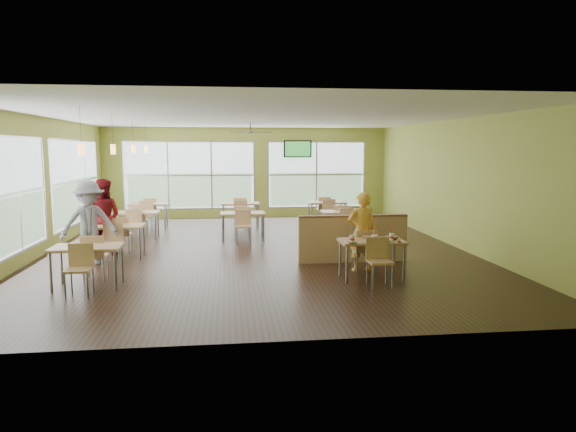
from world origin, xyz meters
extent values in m
plane|color=black|center=(0.00, 0.00, 0.00)|extent=(12.00, 12.00, 0.00)
plane|color=white|center=(0.00, 0.00, 3.20)|extent=(12.00, 12.00, 0.00)
cube|color=#9BA844|center=(0.00, 6.00, 1.60)|extent=(10.00, 0.04, 3.20)
cube|color=#9BA844|center=(0.00, -6.00, 1.60)|extent=(10.00, 0.04, 3.20)
cube|color=#9BA844|center=(-5.00, 0.00, 1.60)|extent=(0.04, 12.00, 3.20)
cube|color=#9BA844|center=(5.00, 0.00, 1.60)|extent=(0.04, 12.00, 3.20)
cube|color=white|center=(-4.98, -2.00, 1.53)|extent=(0.02, 4.50, 2.35)
cube|color=white|center=(-4.98, 3.00, 1.53)|extent=(0.02, 4.50, 2.35)
cube|color=white|center=(-2.00, 5.98, 1.53)|extent=(4.50, 0.02, 2.35)
cube|color=white|center=(2.50, 5.98, 1.53)|extent=(3.50, 0.02, 2.35)
cube|color=#B7BABC|center=(-4.97, 0.50, 0.35)|extent=(0.04, 9.40, 0.05)
cube|color=#B7BABC|center=(0.25, 5.97, 0.35)|extent=(8.00, 0.04, 0.05)
cube|color=tan|center=(2.00, -3.00, 0.73)|extent=(1.20, 0.70, 0.04)
cube|color=brown|center=(2.00, -3.00, 0.70)|extent=(1.22, 0.71, 0.01)
cylinder|color=slate|center=(1.46, -3.29, 0.35)|extent=(0.05, 0.05, 0.71)
cylinder|color=slate|center=(2.54, -3.29, 0.35)|extent=(0.05, 0.05, 0.71)
cylinder|color=slate|center=(1.46, -2.71, 0.35)|extent=(0.05, 0.05, 0.71)
cylinder|color=slate|center=(2.54, -2.71, 0.35)|extent=(0.05, 0.05, 0.71)
cube|color=tan|center=(2.00, -2.45, 0.45)|extent=(0.42, 0.42, 0.04)
cube|color=tan|center=(2.00, -2.26, 0.67)|extent=(0.42, 0.04, 0.40)
cube|color=tan|center=(2.00, -3.55, 0.45)|extent=(0.42, 0.42, 0.04)
cube|color=tan|center=(2.00, -3.74, 0.67)|extent=(0.42, 0.04, 0.40)
cube|color=tan|center=(2.00, -1.55, 0.50)|extent=(2.40, 0.12, 1.00)
cube|color=brown|center=(2.00, -1.55, 1.02)|extent=(2.40, 0.14, 0.04)
cube|color=tan|center=(-3.20, -3.00, 0.73)|extent=(1.20, 0.70, 0.04)
cube|color=brown|center=(-3.20, -3.00, 0.70)|extent=(1.22, 0.71, 0.01)
cylinder|color=slate|center=(-3.74, -3.29, 0.35)|extent=(0.05, 0.05, 0.71)
cylinder|color=slate|center=(-2.66, -3.29, 0.35)|extent=(0.05, 0.05, 0.71)
cylinder|color=slate|center=(-3.74, -2.71, 0.35)|extent=(0.05, 0.05, 0.71)
cylinder|color=slate|center=(-2.66, -2.71, 0.35)|extent=(0.05, 0.05, 0.71)
cube|color=tan|center=(-3.20, -2.45, 0.45)|extent=(0.42, 0.42, 0.04)
cube|color=tan|center=(-3.20, -2.26, 0.67)|extent=(0.42, 0.04, 0.40)
cube|color=tan|center=(-3.20, -3.55, 0.45)|extent=(0.42, 0.42, 0.04)
cube|color=tan|center=(-3.20, -3.74, 0.67)|extent=(0.42, 0.04, 0.40)
cube|color=tan|center=(-3.20, -0.50, 0.73)|extent=(1.20, 0.70, 0.04)
cube|color=brown|center=(-3.20, -0.50, 0.70)|extent=(1.22, 0.71, 0.01)
cylinder|color=slate|center=(-3.74, -0.79, 0.35)|extent=(0.05, 0.05, 0.71)
cylinder|color=slate|center=(-2.66, -0.79, 0.35)|extent=(0.05, 0.05, 0.71)
cylinder|color=slate|center=(-3.74, -0.21, 0.35)|extent=(0.05, 0.05, 0.71)
cylinder|color=slate|center=(-2.66, -0.21, 0.35)|extent=(0.05, 0.05, 0.71)
cube|color=tan|center=(-3.20, 0.05, 0.45)|extent=(0.42, 0.42, 0.04)
cube|color=tan|center=(-3.20, 0.24, 0.67)|extent=(0.42, 0.04, 0.40)
cube|color=tan|center=(-3.20, -1.05, 0.45)|extent=(0.42, 0.42, 0.04)
cube|color=tan|center=(-3.20, -1.24, 0.67)|extent=(0.42, 0.04, 0.40)
cube|color=tan|center=(-3.20, 2.00, 0.73)|extent=(1.20, 0.70, 0.04)
cube|color=brown|center=(-3.20, 2.00, 0.70)|extent=(1.22, 0.71, 0.01)
cylinder|color=slate|center=(-3.74, 1.71, 0.35)|extent=(0.05, 0.05, 0.71)
cylinder|color=slate|center=(-2.66, 1.71, 0.35)|extent=(0.05, 0.05, 0.71)
cylinder|color=slate|center=(-3.74, 2.29, 0.35)|extent=(0.05, 0.05, 0.71)
cylinder|color=slate|center=(-2.66, 2.29, 0.35)|extent=(0.05, 0.05, 0.71)
cube|color=tan|center=(-3.20, 2.55, 0.45)|extent=(0.42, 0.42, 0.04)
cube|color=tan|center=(-3.20, 2.74, 0.67)|extent=(0.42, 0.04, 0.40)
cube|color=tan|center=(-3.20, 1.45, 0.45)|extent=(0.42, 0.42, 0.04)
cube|color=tan|center=(-3.20, 1.26, 0.67)|extent=(0.42, 0.04, 0.40)
cube|color=tan|center=(-3.20, 4.20, 0.73)|extent=(1.20, 0.70, 0.04)
cube|color=brown|center=(-3.20, 4.20, 0.70)|extent=(1.22, 0.71, 0.01)
cylinder|color=slate|center=(-3.74, 3.91, 0.35)|extent=(0.05, 0.05, 0.71)
cylinder|color=slate|center=(-2.66, 3.91, 0.35)|extent=(0.05, 0.05, 0.71)
cylinder|color=slate|center=(-3.74, 4.49, 0.35)|extent=(0.05, 0.05, 0.71)
cylinder|color=slate|center=(-2.66, 4.49, 0.35)|extent=(0.05, 0.05, 0.71)
cube|color=tan|center=(-3.20, 4.75, 0.45)|extent=(0.42, 0.42, 0.04)
cube|color=tan|center=(-3.20, 4.94, 0.67)|extent=(0.42, 0.04, 0.40)
cube|color=tan|center=(-3.20, 3.65, 0.45)|extent=(0.42, 0.42, 0.04)
cube|color=tan|center=(-3.20, 3.46, 0.67)|extent=(0.42, 0.04, 0.40)
cube|color=tan|center=(-0.30, 1.50, 0.73)|extent=(1.20, 0.70, 0.04)
cube|color=brown|center=(-0.30, 1.50, 0.70)|extent=(1.22, 0.71, 0.01)
cylinder|color=slate|center=(-0.84, 1.21, 0.35)|extent=(0.05, 0.05, 0.71)
cylinder|color=slate|center=(0.24, 1.21, 0.35)|extent=(0.05, 0.05, 0.71)
cylinder|color=slate|center=(-0.84, 1.79, 0.35)|extent=(0.05, 0.05, 0.71)
cylinder|color=slate|center=(0.24, 1.79, 0.35)|extent=(0.05, 0.05, 0.71)
cube|color=tan|center=(-0.30, 2.05, 0.45)|extent=(0.42, 0.42, 0.04)
cube|color=tan|center=(-0.30, 2.24, 0.67)|extent=(0.42, 0.04, 0.40)
cube|color=tan|center=(-0.30, 0.95, 0.45)|extent=(0.42, 0.42, 0.04)
cube|color=tan|center=(-0.30, 0.76, 0.67)|extent=(0.42, 0.04, 0.40)
cube|color=tan|center=(-0.30, 4.00, 0.73)|extent=(1.20, 0.70, 0.04)
cube|color=brown|center=(-0.30, 4.00, 0.70)|extent=(1.22, 0.71, 0.01)
cylinder|color=slate|center=(-0.84, 3.71, 0.35)|extent=(0.05, 0.05, 0.71)
cylinder|color=slate|center=(0.24, 3.71, 0.35)|extent=(0.05, 0.05, 0.71)
cylinder|color=slate|center=(-0.84, 4.29, 0.35)|extent=(0.05, 0.05, 0.71)
cylinder|color=slate|center=(0.24, 4.29, 0.35)|extent=(0.05, 0.05, 0.71)
cube|color=tan|center=(-0.30, 4.55, 0.45)|extent=(0.42, 0.42, 0.04)
cube|color=tan|center=(-0.30, 4.74, 0.67)|extent=(0.42, 0.04, 0.40)
cube|color=tan|center=(-0.30, 3.45, 0.45)|extent=(0.42, 0.42, 0.04)
cube|color=tan|center=(-0.30, 3.26, 0.67)|extent=(0.42, 0.04, 0.40)
cube|color=tan|center=(2.50, 1.50, 0.73)|extent=(1.20, 0.70, 0.04)
cube|color=brown|center=(2.50, 1.50, 0.70)|extent=(1.22, 0.71, 0.01)
cylinder|color=slate|center=(1.96, 1.21, 0.35)|extent=(0.05, 0.05, 0.71)
cylinder|color=slate|center=(3.04, 1.21, 0.35)|extent=(0.05, 0.05, 0.71)
cylinder|color=slate|center=(1.96, 1.79, 0.35)|extent=(0.05, 0.05, 0.71)
cylinder|color=slate|center=(3.04, 1.79, 0.35)|extent=(0.05, 0.05, 0.71)
cube|color=tan|center=(2.50, 2.05, 0.45)|extent=(0.42, 0.42, 0.04)
cube|color=tan|center=(2.50, 2.24, 0.67)|extent=(0.42, 0.04, 0.40)
cube|color=tan|center=(2.50, 0.95, 0.45)|extent=(0.42, 0.42, 0.04)
cube|color=tan|center=(2.50, 0.76, 0.67)|extent=(0.42, 0.04, 0.40)
cube|color=tan|center=(2.50, 4.00, 0.73)|extent=(1.20, 0.70, 0.04)
cube|color=brown|center=(2.50, 4.00, 0.70)|extent=(1.22, 0.71, 0.01)
cylinder|color=slate|center=(1.96, 3.71, 0.35)|extent=(0.05, 0.05, 0.71)
cylinder|color=slate|center=(3.04, 3.71, 0.35)|extent=(0.05, 0.05, 0.71)
cylinder|color=slate|center=(1.96, 4.29, 0.35)|extent=(0.05, 0.05, 0.71)
cylinder|color=slate|center=(3.04, 4.29, 0.35)|extent=(0.05, 0.05, 0.71)
cube|color=tan|center=(2.50, 4.55, 0.45)|extent=(0.42, 0.42, 0.04)
cube|color=tan|center=(2.50, 4.74, 0.67)|extent=(0.42, 0.04, 0.40)
cube|color=tan|center=(2.50, 3.45, 0.45)|extent=(0.42, 0.42, 0.04)
cube|color=tan|center=(2.50, 3.26, 0.67)|extent=(0.42, 0.04, 0.40)
cylinder|color=#2D2119|center=(-3.20, -3.00, 2.85)|extent=(0.01, 0.01, 0.70)
cylinder|color=gold|center=(-3.20, -3.00, 2.45)|extent=(0.11, 0.11, 0.22)
cylinder|color=#2D2119|center=(-3.20, -0.50, 2.85)|extent=(0.01, 0.01, 0.70)
cylinder|color=gold|center=(-3.20, -0.50, 2.45)|extent=(0.11, 0.11, 0.22)
cylinder|color=#2D2119|center=(-3.20, 2.00, 2.85)|extent=(0.01, 0.01, 0.70)
cylinder|color=gold|center=(-3.20, 2.00, 2.45)|extent=(0.11, 0.11, 0.22)
cylinder|color=#2D2119|center=(-3.20, 4.20, 2.85)|extent=(0.01, 0.01, 0.70)
cylinder|color=gold|center=(-3.20, 4.20, 2.45)|extent=(0.11, 0.11, 0.22)
cylinder|color=#2D2119|center=(0.00, 3.00, 3.08)|extent=(0.03, 0.03, 0.24)
cylinder|color=#2D2119|center=(0.00, 3.00, 2.94)|extent=(0.16, 0.16, 0.06)
cube|color=#2D2119|center=(0.35, 3.00, 2.94)|extent=(0.55, 0.10, 0.01)
cube|color=#2D2119|center=(0.00, 3.35, 2.94)|extent=(0.10, 0.55, 0.01)
cube|color=#2D2119|center=(-0.35, 3.00, 2.94)|extent=(0.55, 0.10, 0.01)
cube|color=#2D2119|center=(0.00, 2.65, 2.94)|extent=(0.10, 0.55, 0.01)
cube|color=black|center=(1.80, 5.90, 2.45)|extent=(1.00, 0.06, 0.60)
cube|color=green|center=(1.80, 5.87, 2.45)|extent=(0.90, 0.01, 0.52)
imported|color=orange|center=(1.98, -2.35, 0.81)|extent=(0.62, 0.44, 1.61)
imported|color=maroon|center=(-3.59, -0.06, 0.89)|extent=(0.97, 0.82, 1.78)
imported|color=slate|center=(-3.63, -1.11, 0.90)|extent=(1.31, 0.99, 1.79)
cone|color=white|center=(1.56, -3.23, 0.82)|extent=(0.10, 0.10, 0.13)
cylinder|color=red|center=(1.56, -3.23, 0.82)|extent=(0.09, 0.09, 0.04)
cylinder|color=white|center=(1.56, -3.23, 0.89)|extent=(0.10, 0.10, 0.01)
cylinder|color=blue|center=(1.56, -3.23, 1.00)|extent=(0.01, 0.06, 0.24)
cone|color=white|center=(1.97, -3.24, 0.81)|extent=(0.09, 0.09, 0.12)
cylinder|color=red|center=(1.97, -3.24, 0.81)|extent=(0.08, 0.08, 0.04)
cylinder|color=white|center=(1.97, -3.24, 0.88)|extent=(0.09, 0.09, 0.01)
cylinder|color=gold|center=(1.97, -3.24, 0.98)|extent=(0.01, 0.06, 0.22)
cone|color=white|center=(2.00, -3.22, 0.81)|extent=(0.09, 0.09, 0.13)
cylinder|color=red|center=(2.00, -3.22, 0.82)|extent=(0.09, 0.09, 0.04)
cylinder|color=white|center=(2.00, -3.22, 0.88)|extent=(0.10, 0.10, 0.01)
cylinder|color=red|center=(2.00, -3.22, 0.99)|extent=(0.03, 0.06, 0.23)
cone|color=white|center=(2.35, -3.12, 0.81)|extent=(0.10, 0.10, 0.13)
cylinder|color=red|center=(2.35, -3.12, 0.82)|extent=(0.09, 0.09, 0.04)
cylinder|color=white|center=(2.35, -3.12, 0.88)|extent=(0.10, 0.10, 0.01)
cylinder|color=red|center=(2.35, -3.12, 1.00)|extent=(0.01, 0.06, 0.23)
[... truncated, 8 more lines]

